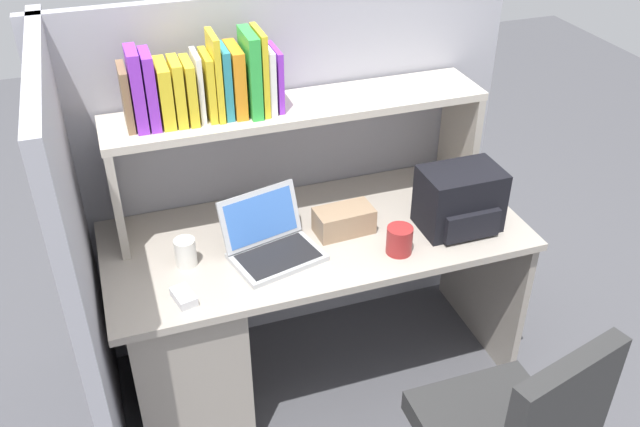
{
  "coord_description": "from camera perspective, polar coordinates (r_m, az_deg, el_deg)",
  "views": [
    {
      "loc": [
        -0.69,
        -2.06,
        2.24
      ],
      "look_at": [
        0.0,
        -0.05,
        0.85
      ],
      "focal_mm": 38.83,
      "sensor_mm": 36.0,
      "label": 1
    }
  ],
  "objects": [
    {
      "name": "overhead_hutch",
      "position": [
        2.63,
        -1.78,
        7.07
      ],
      "size": [
        1.44,
        0.28,
        0.45
      ],
      "color": "#B3A99C",
      "rests_on": "desk"
    },
    {
      "name": "ground_plane",
      "position": [
        3.12,
        -0.3,
        -12.7
      ],
      "size": [
        8.0,
        8.0,
        0.0
      ],
      "primitive_type": "plane",
      "color": "#4C4C51"
    },
    {
      "name": "desk",
      "position": [
        2.77,
        -8.06,
        -8.63
      ],
      "size": [
        1.6,
        0.7,
        0.73
      ],
      "color": "#AAA093",
      "rests_on": "ground_plane"
    },
    {
      "name": "reference_books_on_shelf",
      "position": [
        2.47,
        -9.42,
        10.53
      ],
      "size": [
        0.55,
        0.19,
        0.3
      ],
      "color": "olive",
      "rests_on": "overhead_hutch"
    },
    {
      "name": "computer_mouse",
      "position": [
        2.36,
        -11.17,
        -6.74
      ],
      "size": [
        0.08,
        0.12,
        0.03
      ],
      "primitive_type": "cube",
      "rotation": [
        0.0,
        0.0,
        0.24
      ],
      "color": "silver",
      "rests_on": "desk"
    },
    {
      "name": "laptop",
      "position": [
        2.51,
        -4.07,
        -2.37
      ],
      "size": [
        0.36,
        0.33,
        0.22
      ],
      "color": "#B7BABF",
      "rests_on": "desk"
    },
    {
      "name": "cubicle_partition_left",
      "position": [
        2.49,
        -18.9,
        -4.91
      ],
      "size": [
        0.05,
        1.06,
        1.55
      ],
      "primitive_type": "cube",
      "color": "#9E9EA8",
      "rests_on": "ground_plane"
    },
    {
      "name": "snack_canister",
      "position": [
        2.53,
        6.56,
        -2.19
      ],
      "size": [
        0.1,
        0.1,
        0.11
      ],
      "primitive_type": "cylinder",
      "color": "maroon",
      "rests_on": "desk"
    },
    {
      "name": "tissue_box",
      "position": [
        2.63,
        1.99,
        -0.58
      ],
      "size": [
        0.23,
        0.13,
        0.1
      ],
      "primitive_type": "cube",
      "rotation": [
        0.0,
        0.0,
        0.06
      ],
      "color": "#9E7F60",
      "rests_on": "desk"
    },
    {
      "name": "paper_cup",
      "position": [
        2.5,
        -11.02,
        -3.16
      ],
      "size": [
        0.08,
        0.08,
        0.11
      ],
      "primitive_type": "cylinder",
      "color": "white",
      "rests_on": "desk"
    },
    {
      "name": "backpack",
      "position": [
        2.67,
        11.48,
        1.07
      ],
      "size": [
        0.3,
        0.23,
        0.24
      ],
      "color": "black",
      "rests_on": "desk"
    },
    {
      "name": "cubicle_partition_rear",
      "position": [
        2.93,
        -2.73,
        3.13
      ],
      "size": [
        1.84,
        0.05,
        1.55
      ],
      "primitive_type": "cube",
      "color": "#9E9EA8",
      "rests_on": "ground_plane"
    }
  ]
}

